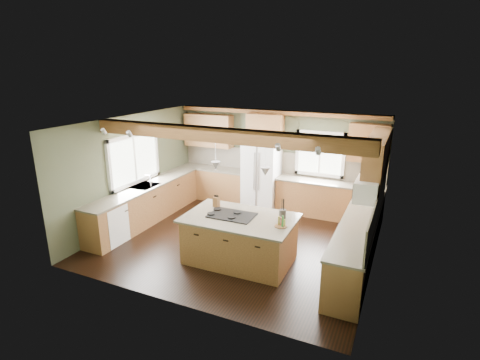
% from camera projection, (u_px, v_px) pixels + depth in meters
% --- Properties ---
extents(floor, '(5.60, 5.60, 0.00)m').
position_uv_depth(floor, '(238.00, 240.00, 8.24)').
color(floor, black).
rests_on(floor, ground).
extents(ceiling, '(5.60, 5.60, 0.00)m').
position_uv_depth(ceiling, '(238.00, 122.00, 7.48)').
color(ceiling, silver).
rests_on(ceiling, wall_back).
extents(wall_back, '(5.60, 0.00, 5.60)m').
position_uv_depth(wall_back, '(277.00, 159.00, 10.04)').
color(wall_back, '#495038').
rests_on(wall_back, ground).
extents(wall_left, '(0.00, 5.00, 5.00)m').
position_uv_depth(wall_left, '(133.00, 169.00, 8.98)').
color(wall_left, '#495038').
rests_on(wall_left, ground).
extents(wall_right, '(0.00, 5.00, 5.00)m').
position_uv_depth(wall_right, '(379.00, 204.00, 6.75)').
color(wall_right, '#495038').
rests_on(wall_right, ground).
extents(ceiling_beam, '(5.55, 0.26, 0.26)m').
position_uv_depth(ceiling_beam, '(220.00, 135.00, 6.84)').
color(ceiling_beam, brown).
rests_on(ceiling_beam, ceiling).
extents(soffit_trim, '(5.55, 0.20, 0.10)m').
position_uv_depth(soffit_trim, '(277.00, 112.00, 9.59)').
color(soffit_trim, brown).
rests_on(soffit_trim, ceiling).
extents(backsplash_back, '(5.58, 0.03, 0.58)m').
position_uv_depth(backsplash_back, '(277.00, 162.00, 10.05)').
color(backsplash_back, brown).
rests_on(backsplash_back, wall_back).
extents(backsplash_right, '(0.03, 3.70, 0.58)m').
position_uv_depth(backsplash_right, '(378.00, 207.00, 6.82)').
color(backsplash_right, brown).
rests_on(backsplash_right, wall_right).
extents(base_cab_back_left, '(2.02, 0.60, 0.88)m').
position_uv_depth(base_cab_back_left, '(214.00, 184.00, 10.74)').
color(base_cab_back_left, brown).
rests_on(base_cab_back_left, floor).
extents(counter_back_left, '(2.06, 0.64, 0.04)m').
position_uv_depth(counter_back_left, '(214.00, 168.00, 10.61)').
color(counter_back_left, brown).
rests_on(counter_back_left, base_cab_back_left).
extents(base_cab_back_right, '(2.62, 0.60, 0.88)m').
position_uv_depth(base_cab_back_right, '(328.00, 200.00, 9.43)').
color(base_cab_back_right, brown).
rests_on(base_cab_back_right, floor).
extents(counter_back_right, '(2.66, 0.64, 0.04)m').
position_uv_depth(counter_back_right, '(330.00, 183.00, 9.30)').
color(counter_back_right, brown).
rests_on(counter_back_right, base_cab_back_right).
extents(base_cab_left, '(0.60, 3.70, 0.88)m').
position_uv_depth(base_cab_left, '(147.00, 204.00, 9.15)').
color(base_cab_left, brown).
rests_on(base_cab_left, floor).
extents(counter_left, '(0.64, 3.74, 0.04)m').
position_uv_depth(counter_left, '(145.00, 186.00, 9.02)').
color(counter_left, brown).
rests_on(counter_left, base_cab_left).
extents(base_cab_right, '(0.60, 3.70, 0.88)m').
position_uv_depth(base_cab_right, '(358.00, 243.00, 7.16)').
color(base_cab_right, brown).
rests_on(base_cab_right, floor).
extents(counter_right, '(0.64, 3.74, 0.04)m').
position_uv_depth(counter_right, '(360.00, 220.00, 7.03)').
color(counter_right, brown).
rests_on(counter_right, base_cab_right).
extents(upper_cab_back_left, '(1.40, 0.35, 0.90)m').
position_uv_depth(upper_cab_back_left, '(209.00, 130.00, 10.49)').
color(upper_cab_back_left, brown).
rests_on(upper_cab_back_left, wall_back).
extents(upper_cab_over_fridge, '(0.96, 0.35, 0.70)m').
position_uv_depth(upper_cab_over_fridge, '(265.00, 127.00, 9.76)').
color(upper_cab_over_fridge, brown).
rests_on(upper_cab_over_fridge, wall_back).
extents(upper_cab_right, '(0.35, 2.20, 0.90)m').
position_uv_depth(upper_cab_right, '(377.00, 157.00, 7.41)').
color(upper_cab_right, brown).
rests_on(upper_cab_right, wall_right).
extents(upper_cab_back_corner, '(0.90, 0.35, 0.90)m').
position_uv_depth(upper_cab_back_corner, '(368.00, 143.00, 8.78)').
color(upper_cab_back_corner, brown).
rests_on(upper_cab_back_corner, wall_back).
extents(window_left, '(0.04, 1.60, 1.05)m').
position_uv_depth(window_left, '(134.00, 159.00, 8.94)').
color(window_left, white).
rests_on(window_left, wall_left).
extents(window_back, '(1.10, 0.04, 1.00)m').
position_uv_depth(window_back, '(320.00, 154.00, 9.49)').
color(window_back, white).
rests_on(window_back, wall_back).
extents(sink, '(0.50, 0.65, 0.03)m').
position_uv_depth(sink, '(145.00, 186.00, 9.02)').
color(sink, '#262628').
rests_on(sink, counter_left).
extents(faucet, '(0.02, 0.02, 0.28)m').
position_uv_depth(faucet, '(151.00, 181.00, 8.90)').
color(faucet, '#B2B2B7').
rests_on(faucet, sink).
extents(dishwasher, '(0.60, 0.60, 0.84)m').
position_uv_depth(dishwasher, '(109.00, 224.00, 8.02)').
color(dishwasher, white).
rests_on(dishwasher, floor).
extents(oven, '(0.60, 0.72, 0.84)m').
position_uv_depth(oven, '(345.00, 276.00, 6.04)').
color(oven, white).
rests_on(oven, floor).
extents(microwave, '(0.40, 0.70, 0.38)m').
position_uv_depth(microwave, '(367.00, 190.00, 6.72)').
color(microwave, white).
rests_on(microwave, wall_right).
extents(pendant_left, '(0.18, 0.18, 0.16)m').
position_uv_depth(pendant_left, '(216.00, 166.00, 7.04)').
color(pendant_left, '#B2B2B7').
rests_on(pendant_left, ceiling).
extents(pendant_right, '(0.18, 0.18, 0.16)m').
position_uv_depth(pendant_right, '(265.00, 171.00, 6.66)').
color(pendant_right, '#B2B2B7').
rests_on(pendant_right, ceiling).
extents(refrigerator, '(0.90, 0.74, 1.80)m').
position_uv_depth(refrigerator, '(261.00, 175.00, 9.94)').
color(refrigerator, white).
rests_on(refrigerator, floor).
extents(island, '(2.00, 1.24, 0.88)m').
position_uv_depth(island, '(240.00, 240.00, 7.27)').
color(island, brown).
rests_on(island, floor).
extents(island_top, '(2.13, 1.37, 0.04)m').
position_uv_depth(island_top, '(240.00, 218.00, 7.13)').
color(island_top, brown).
rests_on(island_top, island).
extents(cooktop, '(0.87, 0.58, 0.02)m').
position_uv_depth(cooktop, '(232.00, 215.00, 7.19)').
color(cooktop, black).
rests_on(cooktop, island_top).
extents(knife_block, '(0.14, 0.11, 0.21)m').
position_uv_depth(knife_block, '(216.00, 202.00, 7.63)').
color(knife_block, brown).
rests_on(knife_block, island_top).
extents(utensil_crock, '(0.17, 0.17, 0.18)m').
position_uv_depth(utensil_crock, '(282.00, 214.00, 7.03)').
color(utensil_crock, '#38322C').
rests_on(utensil_crock, island_top).
extents(bottle_tray, '(0.27, 0.27, 0.21)m').
position_uv_depth(bottle_tray, '(281.00, 221.00, 6.68)').
color(bottle_tray, brown).
rests_on(bottle_tray, island_top).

